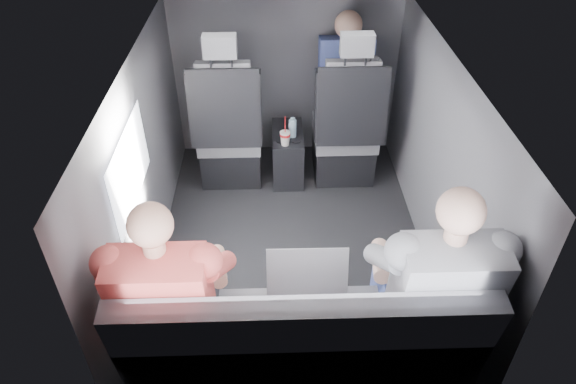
{
  "coord_description": "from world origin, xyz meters",
  "views": [
    {
      "loc": [
        -0.11,
        -2.58,
        2.46
      ],
      "look_at": [
        -0.03,
        -0.05,
        0.52
      ],
      "focal_mm": 32.0,
      "sensor_mm": 36.0,
      "label": 1
    }
  ],
  "objects_px": {
    "front_seat_left": "(230,136)",
    "rear_bench": "(300,352)",
    "water_bottle": "(293,129)",
    "passenger_front_right": "(345,77)",
    "front_seat_right": "(346,134)",
    "passenger_rear_right": "(431,286)",
    "laptop_silver": "(306,270)",
    "laptop_white": "(171,275)",
    "laptop_black": "(422,265)",
    "center_console": "(288,154)",
    "passenger_rear_left": "(172,295)",
    "soda_cup": "(285,138)"
  },
  "relations": [
    {
      "from": "water_bottle",
      "to": "passenger_rear_right",
      "type": "distance_m",
      "value": 1.87
    },
    {
      "from": "soda_cup",
      "to": "passenger_rear_right",
      "type": "relative_size",
      "value": 0.18
    },
    {
      "from": "laptop_black",
      "to": "passenger_front_right",
      "type": "height_order",
      "value": "passenger_front_right"
    },
    {
      "from": "front_seat_right",
      "to": "rear_bench",
      "type": "bearing_deg",
      "value": -103.31
    },
    {
      "from": "rear_bench",
      "to": "passenger_rear_right",
      "type": "distance_m",
      "value": 0.71
    },
    {
      "from": "front_seat_right",
      "to": "laptop_silver",
      "type": "xyz_separation_m",
      "value": [
        -0.42,
        -1.66,
        0.24
      ]
    },
    {
      "from": "front_seat_left",
      "to": "water_bottle",
      "type": "distance_m",
      "value": 0.49
    },
    {
      "from": "water_bottle",
      "to": "passenger_front_right",
      "type": "height_order",
      "value": "passenger_front_right"
    },
    {
      "from": "front_seat_right",
      "to": "passenger_rear_left",
      "type": "relative_size",
      "value": 1.01
    },
    {
      "from": "center_console",
      "to": "passenger_rear_right",
      "type": "xyz_separation_m",
      "value": [
        0.61,
        -1.85,
        0.45
      ]
    },
    {
      "from": "passenger_front_right",
      "to": "laptop_silver",
      "type": "bearing_deg",
      "value": -102.2
    },
    {
      "from": "rear_bench",
      "to": "soda_cup",
      "type": "bearing_deg",
      "value": 90.78
    },
    {
      "from": "laptop_white",
      "to": "passenger_rear_left",
      "type": "relative_size",
      "value": 0.32
    },
    {
      "from": "front_seat_right",
      "to": "rear_bench",
      "type": "xyz_separation_m",
      "value": [
        -0.45,
        -1.9,
        -0.09
      ]
    },
    {
      "from": "passenger_rear_left",
      "to": "passenger_rear_right",
      "type": "distance_m",
      "value": 1.21
    },
    {
      "from": "water_bottle",
      "to": "rear_bench",
      "type": "bearing_deg",
      "value": -91.08
    },
    {
      "from": "water_bottle",
      "to": "passenger_rear_right",
      "type": "relative_size",
      "value": 0.13
    },
    {
      "from": "water_bottle",
      "to": "laptop_silver",
      "type": "xyz_separation_m",
      "value": [
        -0.0,
        -1.63,
        0.16
      ]
    },
    {
      "from": "rear_bench",
      "to": "water_bottle",
      "type": "xyz_separation_m",
      "value": [
        0.04,
        1.87,
        0.17
      ]
    },
    {
      "from": "front_seat_right",
      "to": "passenger_front_right",
      "type": "relative_size",
      "value": 1.5
    },
    {
      "from": "front_seat_right",
      "to": "laptop_silver",
      "type": "height_order",
      "value": "front_seat_right"
    },
    {
      "from": "front_seat_left",
      "to": "rear_bench",
      "type": "distance_m",
      "value": 1.96
    },
    {
      "from": "laptop_silver",
      "to": "water_bottle",
      "type": "bearing_deg",
      "value": 89.98
    },
    {
      "from": "water_bottle",
      "to": "passenger_rear_right",
      "type": "height_order",
      "value": "passenger_rear_right"
    },
    {
      "from": "front_seat_right",
      "to": "rear_bench",
      "type": "relative_size",
      "value": 0.79
    },
    {
      "from": "passenger_rear_left",
      "to": "laptop_white",
      "type": "bearing_deg",
      "value": 100.59
    },
    {
      "from": "laptop_silver",
      "to": "passenger_front_right",
      "type": "relative_size",
      "value": 0.45
    },
    {
      "from": "laptop_white",
      "to": "laptop_black",
      "type": "distance_m",
      "value": 1.23
    },
    {
      "from": "front_seat_right",
      "to": "center_console",
      "type": "height_order",
      "value": "front_seat_right"
    },
    {
      "from": "front_seat_left",
      "to": "rear_bench",
      "type": "xyz_separation_m",
      "value": [
        0.45,
        -1.9,
        -0.09
      ]
    },
    {
      "from": "front_seat_right",
      "to": "soda_cup",
      "type": "xyz_separation_m",
      "value": [
        -0.47,
        -0.14,
        0.06
      ]
    },
    {
      "from": "water_bottle",
      "to": "laptop_black",
      "type": "height_order",
      "value": "laptop_black"
    },
    {
      "from": "front_seat_left",
      "to": "center_console",
      "type": "distance_m",
      "value": 0.49
    },
    {
      "from": "center_console",
      "to": "water_bottle",
      "type": "height_order",
      "value": "water_bottle"
    },
    {
      "from": "rear_bench",
      "to": "laptop_black",
      "type": "distance_m",
      "value": 0.74
    },
    {
      "from": "front_seat_left",
      "to": "passenger_rear_left",
      "type": "bearing_deg",
      "value": -94.54
    },
    {
      "from": "center_console",
      "to": "passenger_rear_left",
      "type": "bearing_deg",
      "value": -107.81
    },
    {
      "from": "center_console",
      "to": "laptop_black",
      "type": "distance_m",
      "value": 1.85
    },
    {
      "from": "front_seat_left",
      "to": "laptop_black",
      "type": "xyz_separation_m",
      "value": [
        1.06,
        -1.65,
        0.23
      ]
    },
    {
      "from": "front_seat_left",
      "to": "passenger_front_right",
      "type": "xyz_separation_m",
      "value": [
        0.9,
        0.26,
        0.35
      ]
    },
    {
      "from": "center_console",
      "to": "passenger_rear_right",
      "type": "distance_m",
      "value": 2.0
    },
    {
      "from": "center_console",
      "to": "soda_cup",
      "type": "relative_size",
      "value": 2.01
    },
    {
      "from": "front_seat_left",
      "to": "laptop_black",
      "type": "bearing_deg",
      "value": -57.22
    },
    {
      "from": "soda_cup",
      "to": "laptop_white",
      "type": "xyz_separation_m",
      "value": [
        -0.59,
        -1.54,
        0.17
      ]
    },
    {
      "from": "front_seat_right",
      "to": "laptop_black",
      "type": "distance_m",
      "value": 1.67
    },
    {
      "from": "rear_bench",
      "to": "water_bottle",
      "type": "distance_m",
      "value": 1.88
    },
    {
      "from": "laptop_white",
      "to": "passenger_front_right",
      "type": "relative_size",
      "value": 0.48
    },
    {
      "from": "water_bottle",
      "to": "passenger_front_right",
      "type": "relative_size",
      "value": 0.2
    },
    {
      "from": "laptop_black",
      "to": "passenger_rear_left",
      "type": "distance_m",
      "value": 1.22
    },
    {
      "from": "front_seat_right",
      "to": "laptop_black",
      "type": "relative_size",
      "value": 3.39
    }
  ]
}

